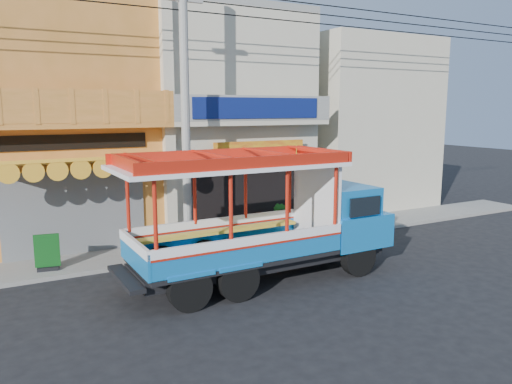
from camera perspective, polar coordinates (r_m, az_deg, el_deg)
ground at (r=13.26m, az=1.63°, el=-10.48°), size 90.00×90.00×0.00m
sidewalk at (r=16.66m, az=-5.34°, el=-6.10°), size 30.00×2.00×0.12m
shophouse_left at (r=18.87m, az=-21.81°, el=7.56°), size 6.00×7.50×8.24m
shophouse_right at (r=20.48m, az=-4.76°, el=8.30°), size 6.00×6.75×8.24m
party_pilaster at (r=16.49m, az=-9.96°, el=7.53°), size 0.35×0.30×8.00m
filler_building_right at (r=24.21m, az=10.68°, el=7.64°), size 6.00×6.00×7.60m
utility_pole at (r=15.08m, az=-7.60°, el=11.33°), size 28.00×0.26×9.00m
songthaew_truck at (r=13.36m, az=2.64°, el=-2.89°), size 7.44×2.60×3.46m
green_sign at (r=15.00m, az=-22.74°, el=-6.66°), size 0.66×0.40×1.02m
potted_plant_a at (r=17.36m, az=2.10°, el=-3.45°), size 1.17×1.10×1.04m
potted_plant_b at (r=17.96m, az=2.85°, el=-3.03°), size 0.69×0.72×1.03m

